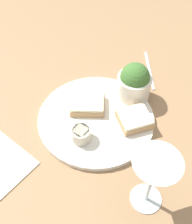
% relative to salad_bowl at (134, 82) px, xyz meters
% --- Properties ---
extents(ground_plane, '(4.00, 4.00, 0.00)m').
position_rel_salad_bowl_xyz_m(ground_plane, '(-0.13, -0.01, -0.06)').
color(ground_plane, '#93704C').
extents(dinner_plate, '(0.31, 0.31, 0.01)m').
position_rel_salad_bowl_xyz_m(dinner_plate, '(-0.13, -0.01, -0.05)').
color(dinner_plate, silver).
rests_on(dinner_plate, ground_plane).
extents(salad_bowl, '(0.09, 0.09, 0.10)m').
position_rel_salad_bowl_xyz_m(salad_bowl, '(0.00, 0.00, 0.00)').
color(salad_bowl, silver).
rests_on(salad_bowl, dinner_plate).
extents(sauce_ramekin, '(0.05, 0.05, 0.03)m').
position_rel_salad_bowl_xyz_m(sauce_ramekin, '(-0.20, -0.05, -0.03)').
color(sauce_ramekin, beige).
rests_on(sauce_ramekin, dinner_plate).
extents(cheese_toast_near, '(0.12, 0.11, 0.03)m').
position_rel_salad_bowl_xyz_m(cheese_toast_near, '(-0.13, 0.03, -0.03)').
color(cheese_toast_near, tan).
rests_on(cheese_toast_near, dinner_plate).
extents(cheese_toast_far, '(0.10, 0.09, 0.03)m').
position_rel_salad_bowl_xyz_m(cheese_toast_far, '(-0.06, -0.08, -0.03)').
color(cheese_toast_far, tan).
rests_on(cheese_toast_far, dinner_plate).
extents(wine_glass, '(0.09, 0.09, 0.16)m').
position_rel_salad_bowl_xyz_m(wine_glass, '(-0.16, -0.26, 0.05)').
color(wine_glass, silver).
rests_on(wine_glass, ground_plane).
extents(fork, '(0.10, 0.15, 0.01)m').
position_rel_salad_bowl_xyz_m(fork, '(0.12, 0.06, -0.06)').
color(fork, silver).
rests_on(fork, ground_plane).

